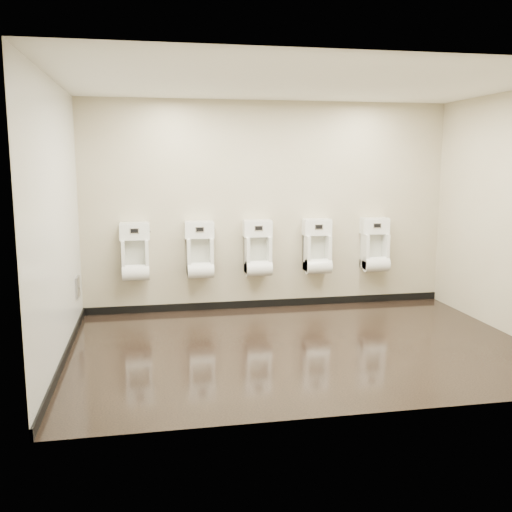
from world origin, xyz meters
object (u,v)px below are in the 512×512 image
(access_panel, at_px, (78,287))
(urinal_4, at_px, (375,249))
(urinal_0, at_px, (135,256))
(urinal_3, at_px, (317,251))
(urinal_1, at_px, (200,254))
(urinal_2, at_px, (258,252))

(access_panel, relative_size, urinal_4, 0.34)
(urinal_0, distance_m, urinal_3, 2.45)
(urinal_4, bearing_deg, access_panel, -173.97)
(urinal_3, bearing_deg, urinal_1, 180.00)
(urinal_1, bearing_deg, urinal_0, 180.00)
(urinal_0, relative_size, urinal_1, 1.00)
(access_panel, xyz_separation_m, urinal_4, (3.98, 0.42, 0.29))
(access_panel, distance_m, urinal_3, 3.18)
(urinal_0, height_order, urinal_4, same)
(urinal_0, distance_m, urinal_1, 0.84)
(urinal_1, xyz_separation_m, urinal_3, (1.61, 0.00, 0.00))
(urinal_0, bearing_deg, access_panel, -148.60)
(urinal_2, bearing_deg, urinal_0, 180.00)
(urinal_1, height_order, urinal_4, same)
(urinal_0, relative_size, urinal_2, 1.00)
(urinal_2, height_order, urinal_3, same)
(urinal_0, xyz_separation_m, urinal_3, (2.45, 0.00, 0.00))
(urinal_4, bearing_deg, urinal_3, 180.00)
(urinal_4, bearing_deg, urinal_2, 180.00)
(urinal_1, height_order, urinal_3, same)
(urinal_0, bearing_deg, urinal_3, 0.00)
(urinal_1, relative_size, urinal_3, 1.00)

